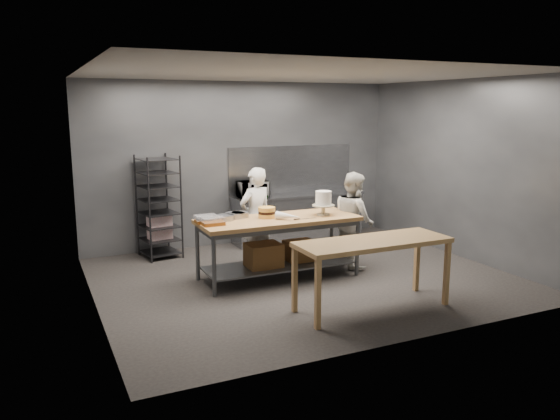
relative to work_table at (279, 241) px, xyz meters
name	(u,v)px	position (x,y,z in m)	size (l,w,h in m)	color
ground	(304,278)	(0.34, -0.17, -0.57)	(6.00, 6.00, 0.00)	black
back_wall	(243,163)	(0.34, 2.33, 0.93)	(6.00, 0.04, 3.00)	#4C4F54
work_table	(279,241)	(0.00, 0.00, 0.00)	(2.40, 0.90, 0.92)	olive
near_counter	(373,247)	(0.54, -1.66, 0.24)	(2.00, 0.70, 0.90)	olive
back_counter	(298,217)	(1.34, 2.01, -0.12)	(2.60, 0.60, 0.90)	slate
splashback_panel	(292,169)	(1.34, 2.31, 0.78)	(2.60, 0.02, 0.90)	slate
speed_rack	(159,208)	(-1.36, 1.93, 0.28)	(0.70, 0.74, 1.75)	black
chef_behind	(256,217)	(-0.08, 0.72, 0.23)	(0.59, 0.38, 1.61)	white
chef_right	(354,219)	(1.36, 0.08, 0.19)	(0.74, 0.58, 1.53)	silver
microwave	(253,189)	(0.40, 2.01, 0.48)	(0.54, 0.37, 0.30)	black
frosted_cake_stand	(323,200)	(0.71, -0.08, 0.58)	(0.34, 0.34, 0.37)	#B8AF93
layer_cake	(267,212)	(-0.16, 0.09, 0.43)	(0.25, 0.25, 0.16)	#F0B74C
cake_pans	(226,217)	(-0.75, 0.23, 0.39)	(0.86, 0.45, 0.07)	gray
piping_bag	(288,216)	(0.06, -0.20, 0.41)	(0.12, 0.12, 0.38)	white
offset_spatula	(302,219)	(0.27, -0.22, 0.35)	(0.36, 0.02, 0.02)	slate
pastry_clamshells	(209,220)	(-1.06, 0.03, 0.40)	(0.35, 0.41, 0.11)	#AA5822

